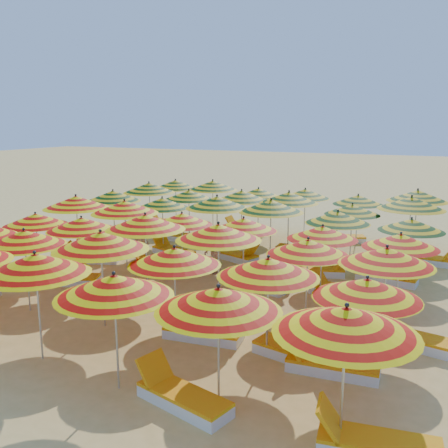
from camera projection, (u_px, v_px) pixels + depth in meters
The scene contains 65 objects.
ground at pixel (217, 280), 14.85m from camera, with size 120.00×120.00×0.00m, color #EFC36A.
umbrella_2 at pixel (35, 264), 9.53m from camera, with size 2.57×2.57×2.22m.
umbrella_3 at pixel (114, 286), 8.44m from camera, with size 2.56×2.56×2.15m.
umbrella_4 at pixel (218, 300), 7.80m from camera, with size 2.63×2.63×2.15m.
umbrella_5 at pixel (346, 321), 6.90m from camera, with size 2.36×2.36×2.19m.
umbrella_7 at pixel (24, 238), 12.04m from camera, with size 2.35×2.35×2.11m.
umbrella_8 at pixel (101, 241), 11.10m from camera, with size 2.51×2.51×2.29m.
umbrella_9 at pixel (174, 256), 10.47m from camera, with size 2.44×2.44×2.10m.
umbrella_10 at pixel (268, 267), 9.61m from camera, with size 2.47×2.47×2.12m.
umbrella_11 at pixel (367, 289), 8.68m from camera, with size 2.15×2.15×2.02m.
umbrella_12 at pixel (36, 220), 14.78m from camera, with size 2.45×2.45×2.01m.
umbrella_13 at pixel (82, 224), 13.89m from camera, with size 2.18×2.18×2.06m.
umbrella_14 at pixel (145, 222), 13.25m from camera, with size 2.85×2.85×2.27m.
umbrella_15 at pixel (218, 232), 12.15m from camera, with size 2.45×2.45×2.25m.
umbrella_16 at pixel (308, 247), 11.46m from camera, with size 2.48×2.48×2.03m.
umbrella_17 at pixel (387, 256), 10.42m from camera, with size 2.08×2.08×2.11m.
umbrella_18 at pixel (76, 202), 16.47m from camera, with size 2.17×2.17×2.28m.
umbrella_19 at pixel (125, 207), 15.65m from camera, with size 2.51×2.51×2.25m.
umbrella_20 at pixel (182, 219), 15.06m from camera, with size 2.15×2.15×1.97m.
umbrella_21 at pixel (244, 224), 14.01m from camera, with size 2.34×2.34×2.03m.
umbrella_22 at pixel (322, 233), 13.14m from camera, with size 2.47×2.47×1.98m.
umbrella_23 at pixel (401, 241), 12.26m from camera, with size 2.04×2.04×1.98m.
umbrella_24 at pixel (113, 196), 18.46m from camera, with size 2.64×2.64×2.17m.
umbrella_25 at pixel (162, 203), 17.54m from camera, with size 2.03×2.03×2.05m.
umbrella_26 at pixel (217, 202), 16.60m from camera, with size 2.18×2.18×2.25m.
umbrella_27 at pixel (271, 206), 15.98m from camera, with size 2.44×2.44×2.23m.
umbrella_28 at pixel (338, 217), 14.88m from camera, with size 2.24×2.24×2.06m.
umbrella_29 at pixel (411, 225), 14.19m from camera, with size 2.08×2.08×1.97m.
umbrella_30 at pixel (149, 188), 20.32m from camera, with size 2.53×2.53×2.23m.
umbrella_31 at pixel (189, 195), 19.45m from camera, with size 2.19×2.19×2.05m.
umbrella_32 at pixel (242, 196), 18.57m from camera, with size 2.45×2.45×2.16m.
umbrella_33 at pixel (289, 197), 17.74m from camera, with size 2.38×2.38×2.23m.
umbrella_34 at pixel (352, 210), 16.70m from camera, with size 2.13×2.13×1.96m.
umbrella_35 at pixel (411, 203), 16.21m from camera, with size 2.74×2.74×2.29m.
umbrella_36 at pixel (175, 184), 22.09m from camera, with size 2.29×2.29×2.13m.
umbrella_37 at pixel (213, 185), 21.19m from camera, with size 2.69×2.69×2.22m.
umbrella_38 at pixel (258, 193), 20.20m from camera, with size 2.46×2.46×2.03m.
umbrella_39 at pixel (305, 194), 19.72m from camera, with size 2.53×2.53×2.06m.
umbrella_40 at pixel (358, 200), 18.66m from camera, with size 2.40×2.40×1.98m.
umbrella_41 at pixel (418, 196), 17.88m from camera, with size 2.40×2.40×2.28m.
lounger_0 at pixel (182, 397), 8.26m from camera, with size 1.82×1.00×0.69m.
lounger_1 at pixel (375, 444), 7.05m from camera, with size 1.80×0.82×0.69m.
lounger_3 at pixel (201, 332), 10.80m from camera, with size 1.78×0.76×0.69m.
lounger_4 at pixel (298, 353), 9.84m from camera, with size 1.82×0.93×0.69m.
lounger_5 at pixel (330, 365), 9.34m from camera, with size 1.77×0.71×0.69m.
lounger_6 at pixel (68, 279), 14.43m from camera, with size 1.82×1.18×0.69m.
lounger_7 at pixel (406, 338), 10.52m from camera, with size 1.81×0.90×0.69m.
lounger_8 at pixel (92, 258), 16.67m from camera, with size 1.82×1.21×0.69m.
lounger_9 at pixel (162, 269), 15.42m from camera, with size 1.82×1.01×0.69m.
lounger_10 at pixel (261, 284), 14.01m from camera, with size 1.83×1.06×0.69m.
lounger_11 at pixel (340, 291), 13.42m from camera, with size 1.81×0.88×0.69m.
lounger_12 at pixel (99, 242), 18.89m from camera, with size 1.80×0.83×0.69m.
lounger_13 at pixel (173, 251), 17.49m from camera, with size 1.83×1.12×0.69m.
lounger_14 at pixel (236, 256), 16.91m from camera, with size 1.83×1.12×0.69m.
lounger_15 at pixel (317, 270), 15.25m from camera, with size 1.83×1.07×0.69m.
lounger_16 at pixel (388, 278), 14.52m from camera, with size 1.79×0.77×0.69m.
lounger_17 at pixel (163, 231), 20.62m from camera, with size 1.81×0.89×0.69m.
lounger_18 at pixel (174, 236), 19.83m from camera, with size 1.75×0.62×0.69m.
lounger_19 at pixel (302, 250), 17.67m from camera, with size 1.76×0.65×0.69m.
lounger_20 at pixel (427, 259), 16.48m from camera, with size 1.78×0.73×0.69m.
lounger_21 at pixel (163, 222), 22.57m from camera, with size 1.77×0.72×0.69m.
lounger_22 at pixel (245, 230), 20.87m from camera, with size 1.75×0.64×0.69m.
lounger_23 at pixel (341, 238), 19.40m from camera, with size 1.82×1.25×0.69m.
beachgoer_a at pixel (142, 237), 17.10m from camera, with size 0.53×0.35×1.45m, color tan.
beachgoer_b at pixel (213, 252), 15.37m from camera, with size 0.65×0.50×1.33m, color tan.
Camera 1 is at (6.22, -12.78, 4.64)m, focal length 40.00 mm.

